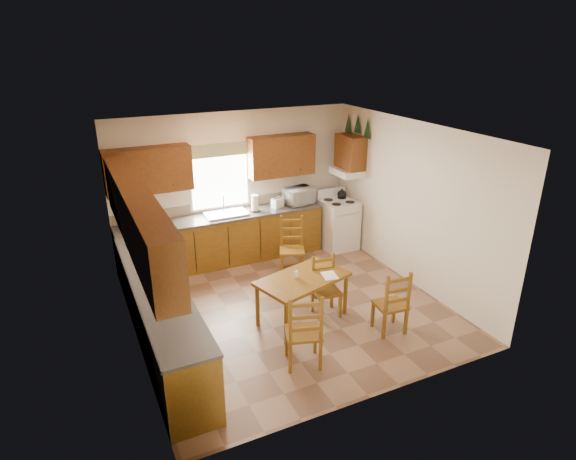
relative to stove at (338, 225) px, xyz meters
name	(u,v)px	position (x,y,z in m)	size (l,w,h in m)	color
floor	(288,307)	(-1.88, -1.65, -0.47)	(4.50, 4.50, 0.00)	#84624B
ceiling	(287,133)	(-1.88, -1.65, 2.23)	(4.50, 4.50, 0.00)	#9C5F37
wall_left	(127,254)	(-4.13, -1.65, 0.88)	(4.50, 4.50, 0.00)	silver
wall_right	(412,204)	(0.37, -1.65, 0.88)	(4.50, 4.50, 0.00)	silver
wall_back	(235,185)	(-1.88, 0.60, 0.88)	(4.50, 4.50, 0.00)	silver
wall_front	(379,296)	(-1.88, -3.90, 0.88)	(4.50, 4.50, 0.00)	silver
lower_cab_back	(223,240)	(-2.25, 0.30, -0.03)	(3.75, 0.60, 0.88)	brown
lower_cab_left	(160,316)	(-3.83, -1.80, -0.03)	(0.60, 3.60, 0.88)	brown
counter_back	(222,217)	(-2.25, 0.30, 0.43)	(3.75, 0.63, 0.04)	#46413E
counter_left	(157,286)	(-3.83, -1.80, 0.43)	(0.63, 3.60, 0.04)	#46413E
backsplash	(217,206)	(-2.25, 0.59, 0.54)	(3.75, 0.01, 0.18)	gray
upper_cab_back_left	(148,170)	(-3.43, 0.44, 1.39)	(1.41, 0.33, 0.75)	brown
upper_cab_back_right	(281,156)	(-1.02, 0.44, 1.39)	(1.25, 0.33, 0.75)	brown
upper_cab_left	(137,218)	(-3.96, -1.80, 1.39)	(0.33, 3.60, 0.75)	brown
upper_cab_stove	(350,152)	(0.20, 0.00, 1.43)	(0.33, 0.62, 0.62)	brown
range_hood	(347,172)	(0.15, 0.00, 1.05)	(0.44, 0.62, 0.12)	white
window_frame	(220,177)	(-2.18, 0.57, 1.08)	(1.13, 0.02, 1.18)	white
window_pane	(220,177)	(-2.18, 0.57, 1.08)	(1.05, 0.01, 1.10)	white
window_valance	(219,150)	(-2.18, 0.54, 1.58)	(1.19, 0.01, 0.24)	#3E6330
sink_basin	(226,214)	(-2.18, 0.30, 0.47)	(0.75, 0.45, 0.04)	silver
pine_decal_a	(367,128)	(0.33, -0.32, 1.91)	(0.22, 0.22, 0.36)	#173819
pine_decal_b	(358,123)	(0.33, 0.00, 1.95)	(0.22, 0.22, 0.36)	#173819
pine_decal_c	(348,123)	(0.33, 0.32, 1.91)	(0.22, 0.22, 0.36)	#173819
stove	(338,225)	(0.00, 0.00, 0.00)	(0.63, 0.65, 0.94)	white
coffeemaker	(135,219)	(-3.76, 0.30, 0.62)	(0.20, 0.24, 0.34)	white
paper_towel	(255,203)	(-1.64, 0.26, 0.61)	(0.13, 0.13, 0.31)	white
toaster	(277,203)	(-1.17, 0.29, 0.54)	(0.21, 0.14, 0.18)	white
microwave	(299,196)	(-0.71, 0.30, 0.60)	(0.51, 0.37, 0.31)	white
dining_table	(302,299)	(-1.84, -2.06, -0.12)	(1.30, 0.74, 0.70)	brown
chair_near_left	(303,328)	(-2.29, -2.98, 0.05)	(0.44, 0.42, 1.04)	brown
chair_near_right	(391,301)	(-0.86, -2.85, 0.01)	(0.40, 0.38, 0.96)	brown
chair_far_left	(327,287)	(-1.45, -2.09, -0.02)	(0.38, 0.36, 0.90)	brown
chair_far_right	(292,247)	(-1.31, -0.63, 0.03)	(0.42, 0.40, 1.00)	brown
table_paper	(330,275)	(-1.46, -2.18, 0.23)	(0.20, 0.27, 0.00)	white
table_card	(296,274)	(-1.93, -2.03, 0.28)	(0.08, 0.02, 0.11)	white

